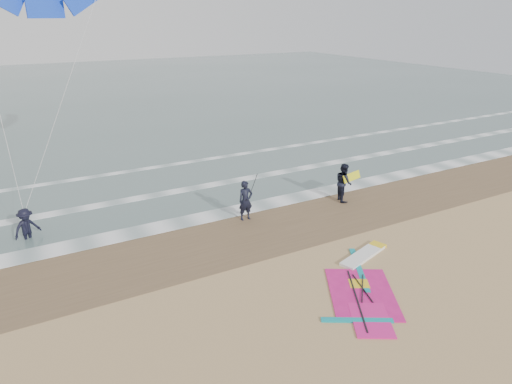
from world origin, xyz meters
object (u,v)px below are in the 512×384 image
person_walking (344,182)px  person_wading (25,220)px  windsurf_rig (364,282)px  person_standing (246,201)px

person_walking → person_wading: size_ratio=1.12×
windsurf_rig → person_wading: (-9.98, 9.26, 0.83)m
windsurf_rig → person_walking: (4.17, 6.35, 0.93)m
person_wading → person_standing: bearing=-42.8°
person_walking → person_standing: bearing=103.3°
person_wading → windsurf_rig: bearing=-69.4°
person_standing → person_wading: (-8.83, 2.58, -0.06)m
person_walking → windsurf_rig: bearing=163.5°
windsurf_rig → person_standing: (-1.15, 6.68, 0.89)m
person_walking → person_wading: (-14.15, 2.91, -0.10)m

